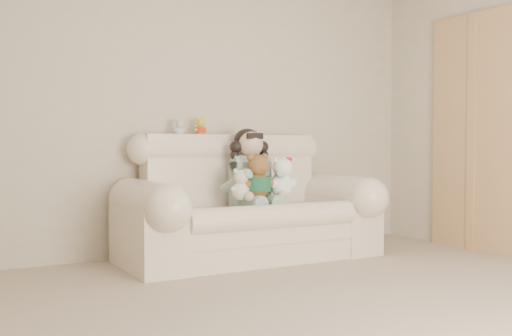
# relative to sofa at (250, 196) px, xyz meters

# --- Properties ---
(floor) EXTENTS (5.00, 5.00, 0.00)m
(floor) POSITION_rel_sofa_xyz_m (-0.28, -2.00, -0.52)
(floor) COLOR gray
(floor) RESTS_ON ground
(wall_back) EXTENTS (4.50, 0.00, 4.50)m
(wall_back) POSITION_rel_sofa_xyz_m (-0.28, 0.50, 0.78)
(wall_back) COLOR #B9B293
(wall_back) RESTS_ON ground
(sofa) EXTENTS (2.10, 0.95, 1.03)m
(sofa) POSITION_rel_sofa_xyz_m (0.00, 0.00, 0.00)
(sofa) COLOR #FFEDCD
(sofa) RESTS_ON floor
(door_panel) EXTENTS (0.06, 0.90, 2.10)m
(door_panel) POSITION_rel_sofa_xyz_m (1.94, -0.60, 0.54)
(door_panel) COLOR #B3864C
(door_panel) RESTS_ON floor
(seated_child) EXTENTS (0.42, 0.51, 0.67)m
(seated_child) POSITION_rel_sofa_xyz_m (0.04, 0.08, 0.24)
(seated_child) COLOR #2D6852
(seated_child) RESTS_ON sofa
(brown_teddy) EXTENTS (0.30, 0.24, 0.43)m
(brown_teddy) POSITION_rel_sofa_xyz_m (0.01, -0.11, 0.20)
(brown_teddy) COLOR brown
(brown_teddy) RESTS_ON sofa
(white_cat) EXTENTS (0.30, 0.26, 0.40)m
(white_cat) POSITION_rel_sofa_xyz_m (0.24, -0.11, 0.19)
(white_cat) COLOR white
(white_cat) RESTS_ON sofa
(cream_teddy) EXTENTS (0.21, 0.17, 0.29)m
(cream_teddy) POSITION_rel_sofa_xyz_m (-0.15, -0.12, 0.13)
(cream_teddy) COLOR beige
(cream_teddy) RESTS_ON sofa
(yellow_mini_bear) EXTENTS (0.14, 0.12, 0.18)m
(yellow_mini_bear) POSITION_rel_sofa_xyz_m (-0.28, 0.36, 0.59)
(yellow_mini_bear) COLOR yellow
(yellow_mini_bear) RESTS_ON sofa
(grey_mini_plush) EXTENTS (0.13, 0.12, 0.16)m
(grey_mini_plush) POSITION_rel_sofa_xyz_m (-0.48, 0.34, 0.58)
(grey_mini_plush) COLOR silver
(grey_mini_plush) RESTS_ON sofa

